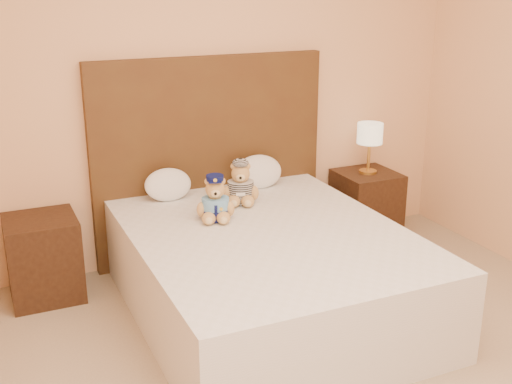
{
  "coord_description": "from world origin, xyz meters",
  "views": [
    {
      "loc": [
        -1.56,
        -2.08,
        2.02
      ],
      "look_at": [
        0.03,
        1.45,
        0.72
      ],
      "focal_mm": 45.0,
      "sensor_mm": 36.0,
      "label": 1
    }
  ],
  "objects_px": {
    "nightstand_left": "(44,258)",
    "pillow_right": "(259,170)",
    "pillow_left": "(168,183)",
    "teddy_prisoner": "(241,183)",
    "nightstand_right": "(366,205)",
    "lamp": "(370,136)",
    "bed": "(268,272)",
    "teddy_police": "(215,198)"
  },
  "relations": [
    {
      "from": "pillow_right",
      "to": "bed",
      "type": "bearing_deg",
      "value": -110.71
    },
    {
      "from": "bed",
      "to": "pillow_right",
      "type": "height_order",
      "value": "pillow_right"
    },
    {
      "from": "nightstand_right",
      "to": "nightstand_left",
      "type": "bearing_deg",
      "value": 180.0
    },
    {
      "from": "nightstand_left",
      "to": "pillow_left",
      "type": "bearing_deg",
      "value": 1.97
    },
    {
      "from": "lamp",
      "to": "nightstand_left",
      "type": "bearing_deg",
      "value": 180.0
    },
    {
      "from": "nightstand_left",
      "to": "pillow_right",
      "type": "bearing_deg",
      "value": 1.1
    },
    {
      "from": "nightstand_right",
      "to": "pillow_left",
      "type": "height_order",
      "value": "pillow_left"
    },
    {
      "from": "nightstand_right",
      "to": "teddy_prisoner",
      "type": "bearing_deg",
      "value": -168.24
    },
    {
      "from": "nightstand_right",
      "to": "bed",
      "type": "bearing_deg",
      "value": -147.38
    },
    {
      "from": "nightstand_left",
      "to": "teddy_prisoner",
      "type": "relative_size",
      "value": 1.89
    },
    {
      "from": "nightstand_right",
      "to": "lamp",
      "type": "height_order",
      "value": "lamp"
    },
    {
      "from": "nightstand_left",
      "to": "pillow_left",
      "type": "height_order",
      "value": "pillow_left"
    },
    {
      "from": "nightstand_right",
      "to": "pillow_right",
      "type": "distance_m",
      "value": 1.02
    },
    {
      "from": "pillow_right",
      "to": "nightstand_left",
      "type": "bearing_deg",
      "value": -178.9
    },
    {
      "from": "nightstand_right",
      "to": "pillow_left",
      "type": "distance_m",
      "value": 1.68
    },
    {
      "from": "teddy_prisoner",
      "to": "teddy_police",
      "type": "bearing_deg",
      "value": -117.22
    },
    {
      "from": "teddy_police",
      "to": "teddy_prisoner",
      "type": "relative_size",
      "value": 1.01
    },
    {
      "from": "bed",
      "to": "pillow_right",
      "type": "relative_size",
      "value": 5.56
    },
    {
      "from": "lamp",
      "to": "bed",
      "type": "bearing_deg",
      "value": -147.38
    },
    {
      "from": "bed",
      "to": "nightstand_right",
      "type": "distance_m",
      "value": 1.48
    },
    {
      "from": "teddy_police",
      "to": "nightstand_left",
      "type": "bearing_deg",
      "value": 173.87
    },
    {
      "from": "nightstand_left",
      "to": "nightstand_right",
      "type": "distance_m",
      "value": 2.5
    },
    {
      "from": "lamp",
      "to": "pillow_left",
      "type": "relative_size",
      "value": 1.2
    },
    {
      "from": "nightstand_left",
      "to": "teddy_police",
      "type": "xyz_separation_m",
      "value": [
        1.03,
        -0.48,
        0.42
      ]
    },
    {
      "from": "teddy_prisoner",
      "to": "nightstand_left",
      "type": "bearing_deg",
      "value": -168.14
    },
    {
      "from": "bed",
      "to": "nightstand_left",
      "type": "distance_m",
      "value": 1.48
    },
    {
      "from": "nightstand_left",
      "to": "pillow_right",
      "type": "distance_m",
      "value": 1.61
    },
    {
      "from": "bed",
      "to": "pillow_left",
      "type": "relative_size",
      "value": 6.02
    },
    {
      "from": "nightstand_left",
      "to": "lamp",
      "type": "relative_size",
      "value": 1.38
    },
    {
      "from": "bed",
      "to": "pillow_right",
      "type": "xyz_separation_m",
      "value": [
        0.31,
        0.83,
        0.4
      ]
    },
    {
      "from": "pillow_left",
      "to": "pillow_right",
      "type": "relative_size",
      "value": 0.92
    },
    {
      "from": "lamp",
      "to": "pillow_right",
      "type": "distance_m",
      "value": 0.95
    },
    {
      "from": "bed",
      "to": "lamp",
      "type": "xyz_separation_m",
      "value": [
        1.25,
        0.8,
        0.57
      ]
    },
    {
      "from": "pillow_right",
      "to": "nightstand_right",
      "type": "bearing_deg",
      "value": -1.84
    },
    {
      "from": "bed",
      "to": "nightstand_left",
      "type": "xyz_separation_m",
      "value": [
        -1.25,
        0.8,
        -0.0
      ]
    },
    {
      "from": "bed",
      "to": "nightstand_right",
      "type": "xyz_separation_m",
      "value": [
        1.25,
        0.8,
        -0.0
      ]
    },
    {
      "from": "bed",
      "to": "lamp",
      "type": "height_order",
      "value": "lamp"
    },
    {
      "from": "bed",
      "to": "nightstand_left",
      "type": "bearing_deg",
      "value": 147.38
    },
    {
      "from": "nightstand_left",
      "to": "pillow_right",
      "type": "relative_size",
      "value": 1.53
    },
    {
      "from": "bed",
      "to": "pillow_left",
      "type": "height_order",
      "value": "pillow_left"
    },
    {
      "from": "teddy_police",
      "to": "pillow_left",
      "type": "height_order",
      "value": "teddy_police"
    },
    {
      "from": "pillow_left",
      "to": "teddy_prisoner",
      "type": "bearing_deg",
      "value": -33.15
    }
  ]
}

